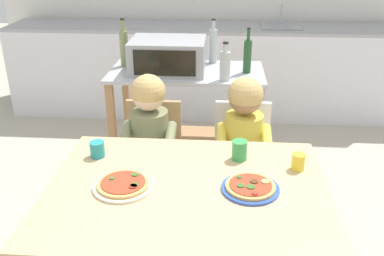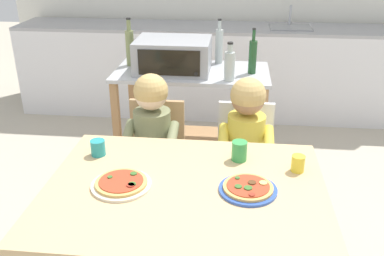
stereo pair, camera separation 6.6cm
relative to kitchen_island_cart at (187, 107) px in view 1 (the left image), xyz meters
name	(u,v)px [view 1 (the left image)]	position (x,y,z in m)	size (l,w,h in m)	color
ground_plane	(201,183)	(0.11, -0.12, -0.58)	(12.25, 12.25, 0.00)	#B7AD99
kitchen_counter	(209,70)	(0.12, 1.36, -0.12)	(4.07, 0.60, 1.11)	silver
kitchen_island_cart	(187,107)	(0.00, 0.00, 0.00)	(1.10, 0.57, 0.86)	#B7BABF
toaster_oven	(168,55)	(-0.13, -0.02, 0.40)	(0.52, 0.40, 0.23)	#999BA0
bottle_tall_green_wine	(225,65)	(0.27, -0.20, 0.39)	(0.07, 0.07, 0.26)	#ADB7B2
bottle_dark_olive_oil	(213,45)	(0.18, 0.22, 0.42)	(0.06, 0.06, 0.33)	#ADB7B2
bottle_squat_spirits	(247,55)	(0.43, -0.02, 0.41)	(0.06, 0.06, 0.32)	#1E4723
bottle_clear_vinegar	(124,47)	(-0.47, 0.09, 0.43)	(0.06, 0.06, 0.35)	olive
dining_table	(187,206)	(0.11, -1.35, 0.07)	(1.24, 0.95, 0.74)	tan
dining_chair_left	(153,157)	(-0.16, -0.60, -0.10)	(0.36, 0.36, 0.81)	tan
dining_chair_right	(242,158)	(0.39, -0.58, -0.10)	(0.36, 0.36, 0.81)	silver
child_in_olive_shirt	(149,138)	(-0.16, -0.72, 0.09)	(0.32, 0.42, 1.02)	#424C6B
child_in_yellow_shirt	(244,140)	(0.39, -0.70, 0.09)	(0.32, 0.42, 1.01)	#424C6B
pizza_plate_cream	(123,185)	(-0.16, -1.37, 0.18)	(0.27, 0.27, 0.03)	beige
pizza_plate_blue_rimmed	(250,187)	(0.39, -1.35, 0.18)	(0.25, 0.25, 0.03)	#3356B7
drinking_cup_yellow	(298,162)	(0.62, -1.15, 0.20)	(0.06, 0.06, 0.08)	yellow
drinking_cup_teal	(97,149)	(-0.35, -1.10, 0.20)	(0.07, 0.07, 0.08)	teal
drinking_cup_green	(239,150)	(0.35, -1.07, 0.21)	(0.08, 0.08, 0.10)	green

